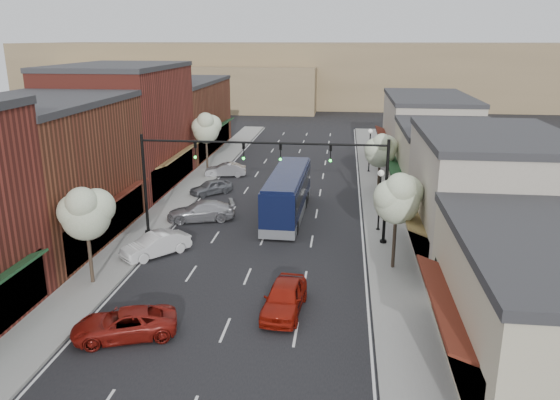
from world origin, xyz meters
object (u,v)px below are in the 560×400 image
(parked_car_d, at_px, (211,187))
(tree_right_far, at_px, (381,149))
(tree_left_near, at_px, (86,212))
(red_hatchback, at_px, (284,298))
(signal_mast_left, at_px, (178,171))
(lamp_post_far, at_px, (370,143))
(tree_left_far, at_px, (206,127))
(signal_mast_right, at_px, (349,175))
(tree_right_near, at_px, (398,197))
(parked_car_c, at_px, (201,211))
(parked_car_b, at_px, (156,245))
(parked_car_a, at_px, (124,324))
(coach_bus, at_px, (287,193))
(parked_car_e, at_px, (226,170))
(lamp_post_near, at_px, (380,190))

(parked_car_d, bearing_deg, tree_right_far, 52.31)
(tree_left_near, distance_m, red_hatchback, 11.49)
(signal_mast_left, distance_m, lamp_post_far, 24.14)
(tree_left_far, height_order, parked_car_d, tree_left_far)
(signal_mast_right, xyz_separation_m, tree_right_near, (2.73, -4.05, -0.17))
(lamp_post_far, height_order, parked_car_c, lamp_post_far)
(parked_car_b, bearing_deg, parked_car_a, -38.22)
(coach_bus, distance_m, parked_car_b, 11.46)
(signal_mast_left, xyz_separation_m, parked_car_b, (-0.58, -3.56, -3.91))
(tree_left_near, bearing_deg, parked_car_d, 83.28)
(signal_mast_right, xyz_separation_m, parked_car_e, (-11.82, 16.84, -3.97))
(coach_bus, relative_size, parked_car_c, 2.28)
(lamp_post_near, bearing_deg, red_hatchback, -112.95)
(tree_left_far, xyz_separation_m, lamp_post_far, (16.05, 2.06, -1.60))
(tree_right_far, distance_m, red_hatchback, 22.82)
(signal_mast_left, bearing_deg, parked_car_c, 82.31)
(tree_right_far, height_order, parked_car_d, tree_right_far)
(coach_bus, xyz_separation_m, parked_car_d, (-7.20, 5.23, -1.16))
(parked_car_d, bearing_deg, lamp_post_far, 80.88)
(signal_mast_left, xyz_separation_m, red_hatchback, (8.17, -9.89, -3.85))
(parked_car_d, bearing_deg, parked_car_e, 137.31)
(signal_mast_left, distance_m, parked_car_a, 13.74)
(coach_bus, bearing_deg, tree_left_near, -123.87)
(red_hatchback, bearing_deg, tree_right_far, 79.78)
(coach_bus, bearing_deg, lamp_post_far, 67.15)
(parked_car_c, bearing_deg, signal_mast_left, -24.69)
(parked_car_b, bearing_deg, tree_left_far, 136.46)
(parked_car_e, bearing_deg, tree_right_near, 25.51)
(tree_right_far, bearing_deg, parked_car_a, -116.96)
(tree_right_far, xyz_separation_m, parked_car_e, (-14.55, 4.89, -3.34))
(coach_bus, bearing_deg, signal_mast_right, -47.61)
(parked_car_a, bearing_deg, red_hatchback, 95.18)
(coach_bus, bearing_deg, tree_right_near, -50.54)
(tree_left_near, relative_size, tree_left_far, 0.93)
(tree_left_far, bearing_deg, tree_right_near, -52.96)
(coach_bus, xyz_separation_m, parked_car_b, (-7.32, -8.75, -1.08))
(coach_bus, bearing_deg, red_hatchback, -83.15)
(tree_right_near, bearing_deg, signal_mast_left, 163.81)
(signal_mast_right, distance_m, parked_car_c, 11.96)
(signal_mast_left, distance_m, tree_left_far, 18.14)
(lamp_post_near, xyz_separation_m, lamp_post_far, (0.00, 17.50, 0.00))
(tree_right_far, bearing_deg, parked_car_c, -147.76)
(parked_car_a, distance_m, parked_car_b, 9.70)
(tree_left_far, height_order, lamp_post_far, tree_left_far)
(parked_car_d, distance_m, parked_car_e, 6.43)
(signal_mast_right, xyz_separation_m, parked_car_c, (-10.78, 3.43, -3.90))
(tree_left_far, bearing_deg, parked_car_a, -82.90)
(lamp_post_near, relative_size, lamp_post_far, 1.00)
(lamp_post_far, xyz_separation_m, coach_bus, (-6.68, -14.82, -1.20))
(lamp_post_far, relative_size, red_hatchback, 0.98)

